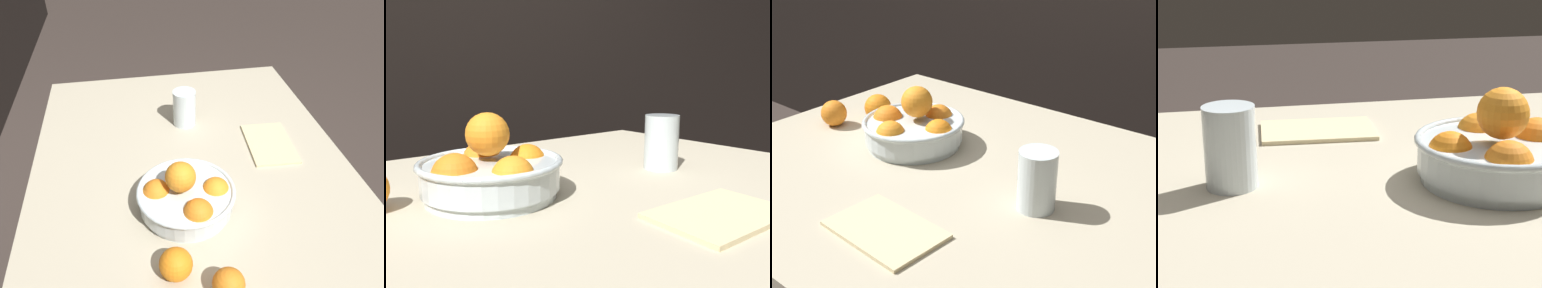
{
  "view_description": "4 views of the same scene",
  "coord_description": "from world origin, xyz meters",
  "views": [
    {
      "loc": [
        -0.88,
        0.16,
        1.5
      ],
      "look_at": [
        0.02,
        -0.01,
        0.81
      ],
      "focal_mm": 35.0,
      "sensor_mm": 36.0,
      "label": 1
    },
    {
      "loc": [
        -0.48,
        -0.56,
        0.97
      ],
      "look_at": [
        0.0,
        0.03,
        0.83
      ],
      "focal_mm": 35.0,
      "sensor_mm": 36.0,
      "label": 2
    },
    {
      "loc": [
        0.7,
        -0.83,
        1.33
      ],
      "look_at": [
        -0.02,
        0.04,
        0.81
      ],
      "focal_mm": 50.0,
      "sensor_mm": 36.0,
      "label": 3
    },
    {
      "loc": [
        0.23,
        0.92,
        1.12
      ],
      "look_at": [
        0.04,
        0.04,
        0.83
      ],
      "focal_mm": 60.0,
      "sensor_mm": 36.0,
      "label": 4
    }
  ],
  "objects": [
    {
      "name": "fruit_bowl",
      "position": [
        -0.19,
        0.05,
        0.8
      ],
      "size": [
        0.26,
        0.26,
        0.15
      ],
      "color": "silver",
      "rests_on": "dining_table"
    },
    {
      "name": "juice_glass",
      "position": [
        0.21,
        -0.02,
        0.81
      ],
      "size": [
        0.08,
        0.08,
        0.13
      ],
      "color": "#F4A314",
      "rests_on": "dining_table"
    },
    {
      "name": "napkin",
      "position": [
        0.04,
        -0.27,
        0.76
      ],
      "size": [
        0.23,
        0.16,
        0.01
      ],
      "primitive_type": "cube",
      "rotation": [
        0.0,
        0.0,
        -0.06
      ],
      "color": "beige",
      "rests_on": "dining_table"
    },
    {
      "name": "dining_table",
      "position": [
        0.0,
        0.0,
        0.68
      ],
      "size": [
        1.2,
        0.96,
        0.76
      ],
      "color": "#B7AD93",
      "rests_on": "ground_plane"
    }
  ]
}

